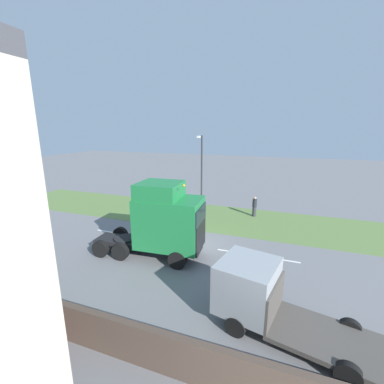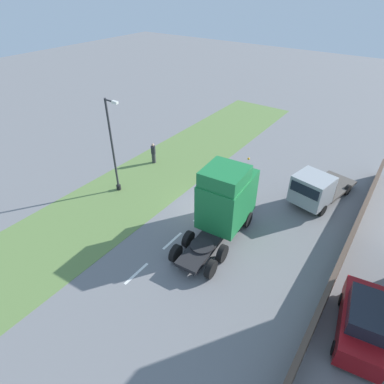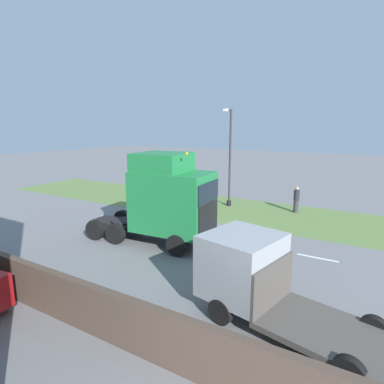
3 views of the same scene
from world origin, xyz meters
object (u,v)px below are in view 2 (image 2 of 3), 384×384
at_px(flatbed_truck, 315,189).
at_px(parked_car, 364,322).
at_px(lorry_cab, 225,200).
at_px(pedestrian, 153,153).
at_px(lamp_post, 114,152).

distance_m(flatbed_truck, parked_car, 10.02).
height_order(lorry_cab, flatbed_truck, lorry_cab).
xyz_separation_m(lorry_cab, parked_car, (8.75, -2.79, -1.30)).
bearing_deg(pedestrian, parked_car, -20.86).
distance_m(flatbed_truck, pedestrian, 13.36).
xyz_separation_m(parked_car, pedestrian, (-18.21, 6.94, -0.12)).
relative_size(lorry_cab, parked_car, 1.54).
bearing_deg(lamp_post, parked_car, -7.03).
bearing_deg(pedestrian, lorry_cab, -23.70).
bearing_deg(lamp_post, pedestrian, 97.88).
distance_m(lamp_post, pedestrian, 5.37).
xyz_separation_m(lorry_cab, pedestrian, (-9.46, 4.15, -1.42)).
bearing_deg(pedestrian, flatbed_truck, 7.54).
bearing_deg(lorry_cab, lamp_post, 179.90).
height_order(lorry_cab, lamp_post, lamp_post).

